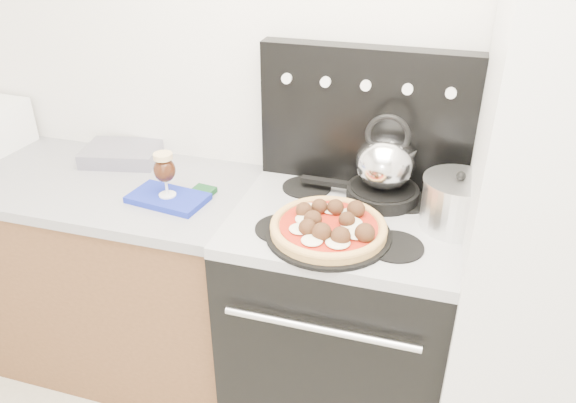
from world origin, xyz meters
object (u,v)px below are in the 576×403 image
at_px(tea_kettle, 386,158).
at_px(stock_pot, 456,205).
at_px(stove_body, 340,324).
at_px(pizza, 329,225).
at_px(beer_glass, 165,174).
at_px(base_cabinet, 91,272).
at_px(oven_mitt, 168,198).
at_px(skillet, 382,193).
at_px(pizza_pan, 328,234).
at_px(fridge, 575,244).

distance_m(tea_kettle, stock_pot, 0.29).
height_order(stove_body, pizza, pizza).
height_order(beer_glass, stock_pot, beer_glass).
bearing_deg(beer_glass, base_cabinet, 170.24).
bearing_deg(oven_mitt, stock_pot, 4.94).
relative_size(stove_body, tea_kettle, 3.88).
bearing_deg(skillet, pizza, -113.93).
xyz_separation_m(oven_mitt, stock_pot, (0.99, 0.09, 0.09)).
bearing_deg(pizza, oven_mitt, 171.69).
height_order(pizza, stock_pot, stock_pot).
xyz_separation_m(pizza_pan, stock_pot, (0.38, 0.17, 0.07)).
distance_m(pizza, stock_pot, 0.42).
bearing_deg(tea_kettle, stove_body, -106.24).
distance_m(base_cabinet, stove_body, 1.11).
height_order(stove_body, skillet, skillet).
distance_m(beer_glass, skillet, 0.77).
bearing_deg(skillet, tea_kettle, 0.00).
bearing_deg(pizza, beer_glass, 171.69).
xyz_separation_m(pizza_pan, skillet, (0.13, 0.29, 0.02)).
distance_m(beer_glass, stock_pot, 0.99).
bearing_deg(pizza, pizza_pan, 0.00).
bearing_deg(pizza, base_cabinet, 171.06).
height_order(stove_body, beer_glass, beer_glass).
bearing_deg(fridge, base_cabinet, 178.41).
height_order(fridge, pizza, fridge).
bearing_deg(stock_pot, fridge, -8.91).
distance_m(beer_glass, pizza, 0.62).
relative_size(base_cabinet, beer_glass, 8.67).
distance_m(base_cabinet, fridge, 1.88).
relative_size(stove_body, stock_pot, 4.01).
xyz_separation_m(fridge, beer_glass, (-1.34, -0.03, 0.06)).
relative_size(skillet, stock_pot, 1.16).
relative_size(pizza, skillet, 1.45).
xyz_separation_m(base_cabinet, fridge, (1.80, -0.05, 0.52)).
bearing_deg(stove_body, tea_kettle, 56.08).
bearing_deg(pizza_pan, beer_glass, 171.69).
relative_size(oven_mitt, skillet, 1.08).
bearing_deg(oven_mitt, pizza_pan, -8.31).
relative_size(pizza, stock_pot, 1.68).
bearing_deg(skillet, oven_mitt, -164.83).
distance_m(beer_glass, pizza_pan, 0.62).
bearing_deg(tea_kettle, beer_glass, -147.15).
bearing_deg(pizza, tea_kettle, 66.07).
height_order(base_cabinet, pizza_pan, pizza_pan).
xyz_separation_m(stove_body, pizza_pan, (-0.03, -0.14, 0.49)).
bearing_deg(beer_glass, stock_pot, 4.94).
relative_size(base_cabinet, fridge, 0.76).
height_order(stove_body, stock_pot, stock_pot).
height_order(base_cabinet, beer_glass, beer_glass).
distance_m(stove_body, beer_glass, 0.86).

